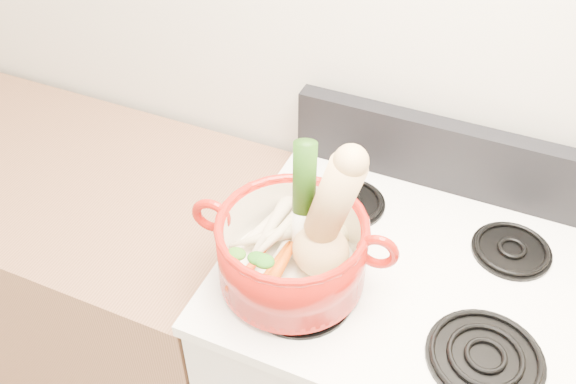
% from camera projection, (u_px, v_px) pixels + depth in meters
% --- Properties ---
extents(wall_back, '(3.50, 0.02, 2.60)m').
position_uv_depth(wall_back, '(475.00, 49.00, 1.38)').
color(wall_back, beige).
rests_on(wall_back, floor).
extents(cooktop, '(0.78, 0.67, 0.03)m').
position_uv_depth(cooktop, '(409.00, 274.00, 1.39)').
color(cooktop, white).
rests_on(cooktop, stove_body).
extents(control_backsplash, '(0.76, 0.05, 0.18)m').
position_uv_depth(control_backsplash, '(449.00, 156.00, 1.52)').
color(control_backsplash, black).
rests_on(control_backsplash, cooktop).
extents(counter_left, '(1.36, 0.65, 0.90)m').
position_uv_depth(counter_left, '(62.00, 270.00, 2.03)').
color(counter_left, brown).
rests_on(counter_left, floor).
extents(burner_front_left, '(0.22, 0.22, 0.02)m').
position_uv_depth(burner_front_left, '(299.00, 292.00, 1.32)').
color(burner_front_left, black).
rests_on(burner_front_left, cooktop).
extents(burner_front_right, '(0.22, 0.22, 0.02)m').
position_uv_depth(burner_front_right, '(485.00, 356.00, 1.20)').
color(burner_front_right, black).
rests_on(burner_front_right, cooktop).
extents(burner_back_left, '(0.17, 0.17, 0.02)m').
position_uv_depth(burner_back_left, '(349.00, 202.00, 1.52)').
color(burner_back_left, black).
rests_on(burner_back_left, cooktop).
extents(burner_back_right, '(0.17, 0.17, 0.02)m').
position_uv_depth(burner_back_right, '(512.00, 249.00, 1.41)').
color(burner_back_right, black).
rests_on(burner_back_right, cooktop).
extents(dutch_oven, '(0.34, 0.34, 0.15)m').
position_uv_depth(dutch_oven, '(292.00, 251.00, 1.29)').
color(dutch_oven, '#9D120A').
rests_on(dutch_oven, burner_front_left).
extents(pot_handle_left, '(0.09, 0.03, 0.08)m').
position_uv_depth(pot_handle_left, '(211.00, 215.00, 1.29)').
color(pot_handle_left, '#9D120A').
rests_on(pot_handle_left, dutch_oven).
extents(pot_handle_right, '(0.09, 0.03, 0.08)m').
position_uv_depth(pot_handle_right, '(378.00, 252.00, 1.22)').
color(pot_handle_right, '#9D120A').
rests_on(pot_handle_right, dutch_oven).
extents(squash, '(0.22, 0.17, 0.32)m').
position_uv_depth(squash, '(322.00, 215.00, 1.22)').
color(squash, tan).
rests_on(squash, dutch_oven).
extents(leek, '(0.07, 0.08, 0.30)m').
position_uv_depth(leek, '(303.00, 202.00, 1.25)').
color(leek, white).
rests_on(leek, dutch_oven).
extents(ginger, '(0.11, 0.10, 0.05)m').
position_uv_depth(ginger, '(328.00, 229.00, 1.36)').
color(ginger, '#D5C383').
rests_on(ginger, dutch_oven).
extents(parsnip_0, '(0.05, 0.23, 0.06)m').
position_uv_depth(parsnip_0, '(269.00, 239.00, 1.34)').
color(parsnip_0, beige).
rests_on(parsnip_0, dutch_oven).
extents(parsnip_1, '(0.10, 0.18, 0.05)m').
position_uv_depth(parsnip_1, '(251.00, 237.00, 1.34)').
color(parsnip_1, beige).
rests_on(parsnip_1, dutch_oven).
extents(parsnip_2, '(0.07, 0.17, 0.05)m').
position_uv_depth(parsnip_2, '(293.00, 234.00, 1.34)').
color(parsnip_2, beige).
rests_on(parsnip_2, dutch_oven).
extents(parsnip_3, '(0.16, 0.13, 0.05)m').
position_uv_depth(parsnip_3, '(265.00, 236.00, 1.33)').
color(parsnip_3, beige).
rests_on(parsnip_3, dutch_oven).
extents(parsnip_4, '(0.06, 0.24, 0.07)m').
position_uv_depth(parsnip_4, '(277.00, 217.00, 1.36)').
color(parsnip_4, beige).
rests_on(parsnip_4, dutch_oven).
extents(parsnip_5, '(0.10, 0.20, 0.05)m').
position_uv_depth(parsnip_5, '(282.00, 230.00, 1.32)').
color(parsnip_5, '#F1E8C4').
rests_on(parsnip_5, dutch_oven).
extents(carrot_0, '(0.03, 0.15, 0.04)m').
position_uv_depth(carrot_0, '(275.00, 266.00, 1.29)').
color(carrot_0, '#BA4509').
rests_on(carrot_0, dutch_oven).
extents(carrot_1, '(0.05, 0.14, 0.04)m').
position_uv_depth(carrot_1, '(250.00, 269.00, 1.28)').
color(carrot_1, red).
rests_on(carrot_1, dutch_oven).
extents(carrot_2, '(0.04, 0.17, 0.05)m').
position_uv_depth(carrot_2, '(284.00, 261.00, 1.29)').
color(carrot_2, '#C8600A').
rests_on(carrot_2, dutch_oven).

